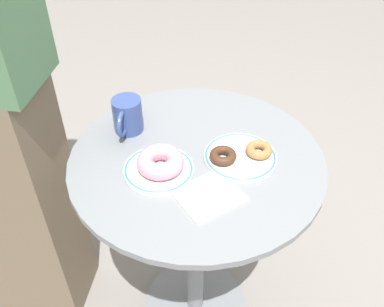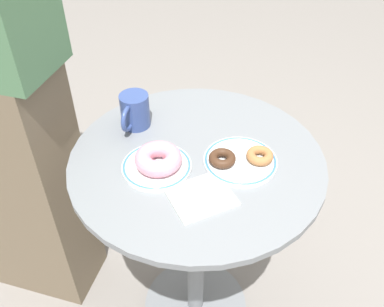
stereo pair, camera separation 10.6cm
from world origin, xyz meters
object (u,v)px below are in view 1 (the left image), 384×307
object	(u,v)px
cafe_table	(196,220)
donut_chocolate	(223,156)
plate_right	(240,157)
plate_left	(159,169)
donut_pink_frosted	(160,162)
paper_napkin	(209,195)
coffee_mug	(127,116)
donut_cinnamon	(259,150)

from	to	relation	value
cafe_table	donut_chocolate	size ratio (longest dim) A/B	10.84
cafe_table	plate_right	bearing A→B (deg)	-19.12
cafe_table	donut_chocolate	world-z (taller)	donut_chocolate
plate_left	donut_chocolate	xyz separation A→B (m)	(0.16, -0.01, 0.02)
donut_pink_frosted	cafe_table	bearing A→B (deg)	16.16
plate_left	paper_napkin	size ratio (longest dim) A/B	1.24
plate_right	coffee_mug	xyz separation A→B (m)	(-0.25, 0.19, 0.04)
plate_left	donut_cinnamon	bearing A→B (deg)	-3.36
cafe_table	plate_left	size ratio (longest dim) A/B	4.23
plate_left	coffee_mug	bearing A→B (deg)	103.48
donut_pink_frosted	donut_cinnamon	xyz separation A→B (m)	(0.25, -0.01, -0.01)
donut_pink_frosted	coffee_mug	world-z (taller)	coffee_mug
plate_right	donut_cinnamon	world-z (taller)	donut_cinnamon
plate_left	donut_cinnamon	world-z (taller)	donut_cinnamon
plate_left	donut_chocolate	distance (m)	0.16
plate_right	cafe_table	bearing A→B (deg)	160.88
donut_pink_frosted	donut_chocolate	distance (m)	0.16
donut_pink_frosted	coffee_mug	bearing A→B (deg)	104.73
cafe_table	paper_napkin	xyz separation A→B (m)	(-0.01, -0.14, 0.25)
plate_right	coffee_mug	distance (m)	0.32
coffee_mug	plate_left	bearing A→B (deg)	-76.52
cafe_table	coffee_mug	world-z (taller)	coffee_mug
cafe_table	plate_left	distance (m)	0.27
paper_napkin	coffee_mug	size ratio (longest dim) A/B	1.20
plate_left	plate_right	size ratio (longest dim) A/B	0.94
paper_napkin	donut_chocolate	bearing A→B (deg)	56.19
plate_left	donut_cinnamon	xyz separation A→B (m)	(0.25, -0.01, 0.02)
plate_left	donut_cinnamon	distance (m)	0.26
cafe_table	donut_chocolate	distance (m)	0.28
donut_chocolate	coffee_mug	distance (m)	0.28
donut_pink_frosted	donut_chocolate	bearing A→B (deg)	-3.58
paper_napkin	coffee_mug	xyz separation A→B (m)	(-0.14, 0.30, 0.04)
donut_cinnamon	donut_chocolate	world-z (taller)	same
plate_left	paper_napkin	bearing A→B (deg)	-50.58
plate_right	donut_pink_frosted	distance (m)	0.20
paper_napkin	plate_right	bearing A→B (deg)	42.02
donut_chocolate	donut_pink_frosted	bearing A→B (deg)	176.42
cafe_table	paper_napkin	distance (m)	0.28
donut_chocolate	paper_napkin	size ratio (longest dim) A/B	0.48
cafe_table	donut_pink_frosted	size ratio (longest dim) A/B	6.30
coffee_mug	donut_cinnamon	bearing A→B (deg)	-33.59
donut_chocolate	coffee_mug	xyz separation A→B (m)	(-0.20, 0.19, 0.02)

